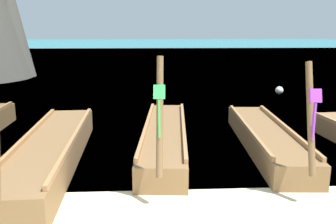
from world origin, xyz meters
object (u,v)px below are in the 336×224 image
at_px(longtail_boat_turquoise_ribbon, 51,152).
at_px(mooring_buoy_near, 279,90).
at_px(longtail_boat_violet_ribbon, 266,138).
at_px(longtail_boat_green_ribbon, 165,137).

distance_m(longtail_boat_turquoise_ribbon, mooring_buoy_near, 12.60).
relative_size(longtail_boat_turquoise_ribbon, mooring_buoy_near, 17.25).
bearing_deg(mooring_buoy_near, longtail_boat_violet_ribbon, -111.82).
height_order(longtail_boat_turquoise_ribbon, longtail_boat_violet_ribbon, longtail_boat_violet_ribbon).
xyz_separation_m(longtail_boat_turquoise_ribbon, mooring_buoy_near, (8.61, 9.20, -0.13)).
bearing_deg(mooring_buoy_near, longtail_boat_green_ribbon, -126.60).
distance_m(longtail_boat_violet_ribbon, mooring_buoy_near, 8.86).
bearing_deg(longtail_boat_violet_ribbon, mooring_buoy_near, 68.18).
bearing_deg(longtail_boat_green_ribbon, mooring_buoy_near, 53.40).
bearing_deg(longtail_boat_green_ribbon, longtail_boat_violet_ribbon, -4.98).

